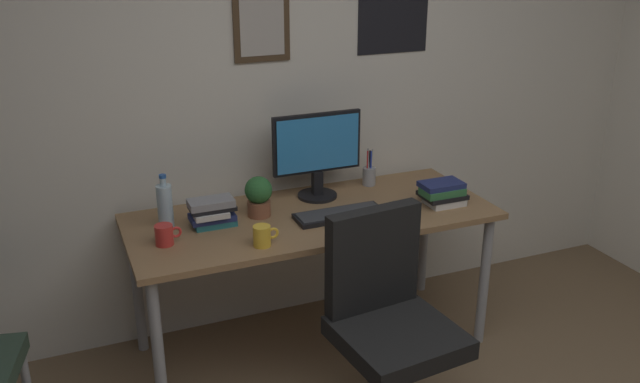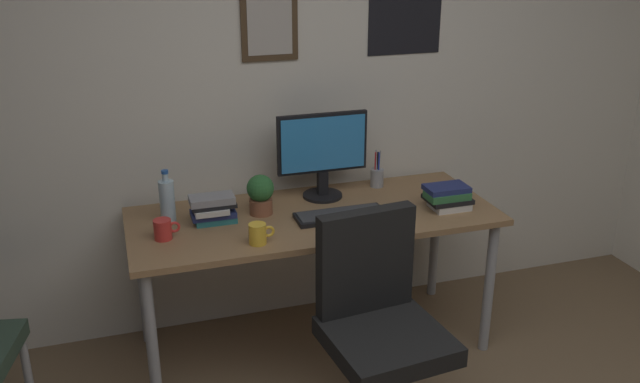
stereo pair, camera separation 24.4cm
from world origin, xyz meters
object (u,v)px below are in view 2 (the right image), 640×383
at_px(office_chair, 378,317).
at_px(pen_cup, 377,177).
at_px(coffee_mug_near, 163,229).
at_px(potted_plant, 260,193).
at_px(water_bottle, 167,200).
at_px(coffee_mug_far, 258,234).
at_px(book_stack_right, 448,197).
at_px(monitor, 322,152).
at_px(book_stack_left, 213,209).
at_px(computer_mouse, 401,209).
at_px(keyboard, 341,215).

bearing_deg(office_chair, pen_cup, 68.61).
xyz_separation_m(coffee_mug_near, potted_plant, (0.47, 0.15, 0.06)).
xyz_separation_m(office_chair, water_bottle, (-0.75, 0.76, 0.31)).
relative_size(office_chair, coffee_mug_far, 8.29).
relative_size(water_bottle, pen_cup, 1.26).
bearing_deg(coffee_mug_near, potted_plant, 17.57).
distance_m(potted_plant, book_stack_right, 0.91).
relative_size(office_chair, monitor, 2.07).
xyz_separation_m(water_bottle, book_stack_left, (0.20, -0.07, -0.04)).
bearing_deg(pen_cup, computer_mouse, -93.11).
height_order(monitor, pen_cup, monitor).
bearing_deg(keyboard, office_chair, -93.20).
bearing_deg(potted_plant, coffee_mug_far, -104.87).
relative_size(office_chair, book_stack_left, 4.52).
height_order(office_chair, computer_mouse, office_chair).
distance_m(coffee_mug_far, potted_plant, 0.34).
relative_size(computer_mouse, coffee_mug_near, 0.95).
bearing_deg(coffee_mug_far, potted_plant, 75.13).
relative_size(coffee_mug_near, book_stack_left, 0.55).
xyz_separation_m(office_chair, computer_mouse, (0.33, 0.53, 0.22)).
distance_m(monitor, coffee_mug_far, 0.65).
height_order(keyboard, water_bottle, water_bottle).
height_order(coffee_mug_far, book_stack_left, book_stack_left).
relative_size(keyboard, coffee_mug_near, 3.70).
xyz_separation_m(potted_plant, book_stack_right, (0.88, -0.21, -0.05)).
height_order(water_bottle, pen_cup, water_bottle).
relative_size(keyboard, coffee_mug_far, 3.75).
bearing_deg(coffee_mug_far, pen_cup, 33.36).
bearing_deg(pen_cup, keyboard, -133.61).
bearing_deg(monitor, coffee_mug_far, -134.40).
xyz_separation_m(keyboard, book_stack_right, (0.53, -0.05, 0.05)).
relative_size(computer_mouse, water_bottle, 0.44).
bearing_deg(book_stack_left, pen_cup, 12.98).
bearing_deg(book_stack_right, keyboard, 174.70).
distance_m(monitor, book_stack_right, 0.65).
relative_size(coffee_mug_far, book_stack_right, 0.52).
distance_m(book_stack_left, book_stack_right, 1.13).
relative_size(water_bottle, book_stack_left, 1.20).
bearing_deg(office_chair, book_stack_right, 42.17).
bearing_deg(coffee_mug_near, keyboard, -0.76).
relative_size(potted_plant, book_stack_right, 0.88).
height_order(office_chair, coffee_mug_far, office_chair).
xyz_separation_m(water_bottle, coffee_mug_near, (-0.04, -0.19, -0.06)).
relative_size(office_chair, book_stack_right, 4.31).
height_order(keyboard, pen_cup, pen_cup).
distance_m(monitor, water_bottle, 0.79).
xyz_separation_m(pen_cup, book_stack_left, (-0.90, -0.21, 0.01)).
bearing_deg(pen_cup, book_stack_left, -167.02).
bearing_deg(pen_cup, potted_plant, -165.25).
bearing_deg(water_bottle, potted_plant, -5.04).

